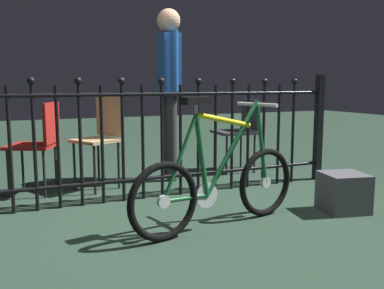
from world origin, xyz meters
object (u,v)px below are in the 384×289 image
Objects in this scene: bicycle at (219,183)px; chair_tan at (102,132)px; chair_charcoal at (241,127)px; person_visitor at (169,78)px; chair_red at (40,139)px; display_crate at (343,192)px.

chair_tan is at bearing 107.85° from bicycle.
person_visitor is (-0.92, -0.08, 0.56)m from chair_charcoal.
chair_red reaches higher than chair_charcoal.
bicycle reaches higher than chair_tan.
chair_charcoal is 1.78m from display_crate.
display_crate is (2.14, -1.58, -0.36)m from chair_red.
display_crate is (1.09, -0.06, -0.17)m from bicycle.
chair_tan is 0.51× the size of person_visitor.
bicycle is 1.78m from person_visitor.
chair_red is 0.93× the size of chair_tan.
person_visitor reaches higher than chair_charcoal.
chair_tan is at bearing -0.85° from chair_red.
bicycle is at bearing 176.64° from display_crate.
chair_charcoal is at bearing 4.91° from person_visitor.
chair_red is at bearing 124.84° from bicycle.
display_crate is at bearing -63.11° from person_visitor.
chair_charcoal is 2.54× the size of display_crate.
bicycle is 1.72× the size of chair_charcoal.
person_visitor is (0.73, 0.09, 0.52)m from chair_tan.
chair_red reaches higher than display_crate.
bicycle is 1.60m from chair_tan.
chair_red is 1.02× the size of chair_charcoal.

